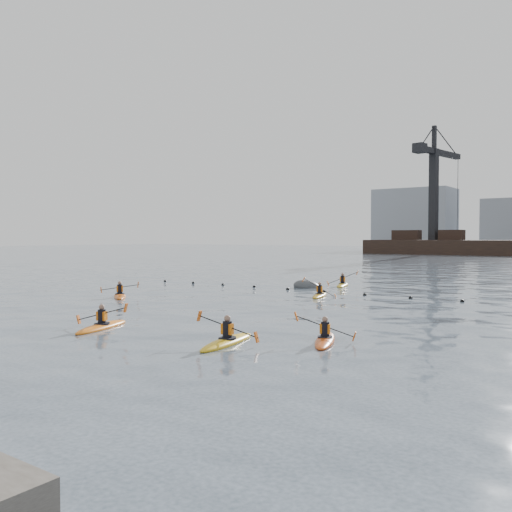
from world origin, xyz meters
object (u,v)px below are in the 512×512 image
(kayaker_0, at_px, (102,326))
(kayaker_2, at_px, (120,295))
(kayaker_5, at_px, (343,284))
(mooring_buoy, at_px, (308,288))
(kayaker_1, at_px, (227,341))
(kayaker_4, at_px, (325,339))
(kayaker_3, at_px, (320,295))

(kayaker_0, height_order, kayaker_2, kayaker_0)
(kayaker_5, bearing_deg, mooring_buoy, -136.37)
(kayaker_2, relative_size, mooring_buoy, 1.46)
(kayaker_1, xyz_separation_m, kayaker_4, (2.62, 2.27, -0.01))
(kayaker_1, xyz_separation_m, kayaker_3, (-4.66, 15.17, -0.01))
(kayaker_2, bearing_deg, kayaker_1, -77.34)
(kayaker_2, distance_m, mooring_buoy, 13.79)
(kayaker_5, bearing_deg, kayaker_2, -136.07)
(kayaker_5, relative_size, mooring_buoy, 1.66)
(kayaker_5, bearing_deg, kayaker_0, -106.82)
(kayaker_0, xyz_separation_m, kayaker_5, (-0.64, 23.16, 0.00))
(kayaker_3, distance_m, kayaker_5, 7.82)
(kayaker_4, height_order, mooring_buoy, kayaker_4)
(kayaker_3, bearing_deg, kayaker_0, -113.03)
(mooring_buoy, bearing_deg, kayaker_1, -67.46)
(kayaker_2, bearing_deg, kayaker_3, -12.83)
(kayaker_2, relative_size, kayaker_4, 0.97)
(mooring_buoy, bearing_deg, kayaker_2, -117.59)
(kayaker_1, distance_m, kayaker_2, 16.55)
(kayaker_3, relative_size, kayaker_5, 0.91)
(kayaker_2, distance_m, kayaker_3, 12.48)
(kayaker_1, xyz_separation_m, mooring_buoy, (-8.27, 19.92, -0.11))
(kayaker_2, xyz_separation_m, kayaker_5, (7.86, 14.99, 0.00))
(kayaker_4, bearing_deg, kayaker_2, -40.47)
(kayaker_4, bearing_deg, kayaker_3, -83.56)
(kayaker_1, height_order, kayaker_3, kayaker_3)
(kayaker_5, bearing_deg, kayaker_3, -92.56)
(kayaker_0, bearing_deg, kayaker_5, 73.38)
(kayaker_0, relative_size, mooring_buoy, 1.64)
(kayaker_0, relative_size, kayaker_4, 1.09)
(kayaker_2, bearing_deg, kayaker_4, -67.08)
(kayaker_1, bearing_deg, kayaker_2, 142.18)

